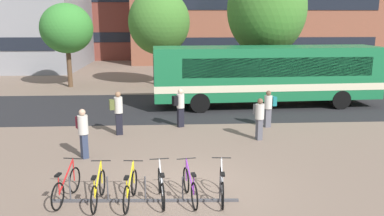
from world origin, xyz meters
name	(u,v)px	position (x,y,z in m)	size (l,w,h in m)	color
ground	(188,189)	(0.00, 0.00, 0.00)	(200.00, 200.00, 0.00)	#7A6656
bus_lane_asphalt	(179,107)	(0.00, 10.40, 0.00)	(80.00, 7.20, 0.01)	#232326
city_bus	(265,74)	(4.63, 10.40, 1.78)	(12.13, 3.15, 3.20)	#196B3D
bike_rack	(145,198)	(-1.14, -0.72, 0.09)	(4.84, 0.31, 0.70)	#47474C
parked_bicycle_red_0	(67,187)	(-3.18, -0.53, 0.38)	(0.52, 1.71, 0.99)	black
parked_bicycle_yellow_1	(98,190)	(-2.33, -0.75, 0.38)	(0.52, 1.72, 0.99)	black
parked_bicycle_yellow_2	(130,190)	(-1.51, -0.80, 0.38)	(0.52, 1.72, 0.99)	black
parked_bicycle_silver_3	(161,187)	(-0.72, -0.69, 0.38)	(0.52, 1.72, 0.99)	black
parked_bicycle_purple_4	(190,187)	(0.03, -0.71, 0.38)	(0.52, 1.71, 0.99)	black
parked_bicycle_silver_5	(222,186)	(0.86, -0.71, 0.38)	(0.52, 1.72, 0.99)	black
commuter_teal_pack_0	(269,106)	(3.81, 6.21, 0.93)	(0.58, 0.43, 1.62)	#565660
commuter_maroon_pack_1	(83,130)	(-3.41, 2.72, 0.99)	(0.53, 0.61, 1.71)	#2D3851
commuter_black_pack_2	(180,105)	(-0.05, 6.43, 0.98)	(0.60, 0.48, 1.69)	black
commuter_olive_pack_3	(118,110)	(-2.59, 5.40, 1.04)	(0.58, 0.43, 1.79)	black
commuter_grey_pack_4	(259,116)	(2.99, 4.45, 0.95)	(0.40, 0.57, 1.65)	#565660
street_tree_0	(67,29)	(-7.40, 17.21, 3.98)	(3.52, 3.52, 5.67)	brown
street_tree_1	(159,22)	(-1.17, 17.58, 4.40)	(4.25, 4.25, 6.66)	brown
street_tree_2	(267,9)	(5.59, 14.58, 5.20)	(4.92, 4.92, 8.09)	brown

